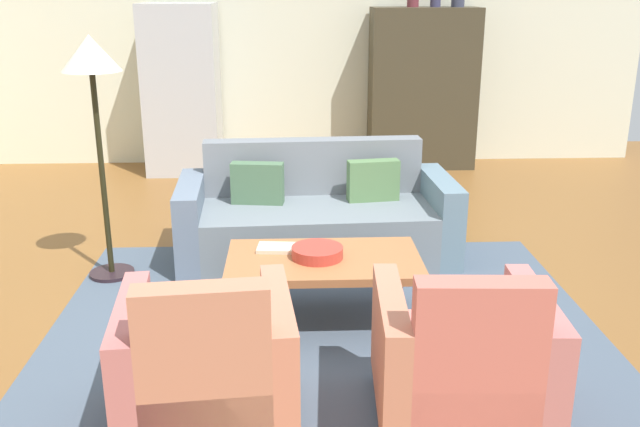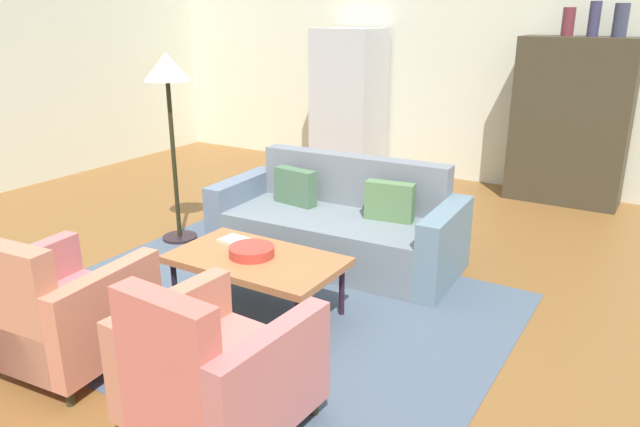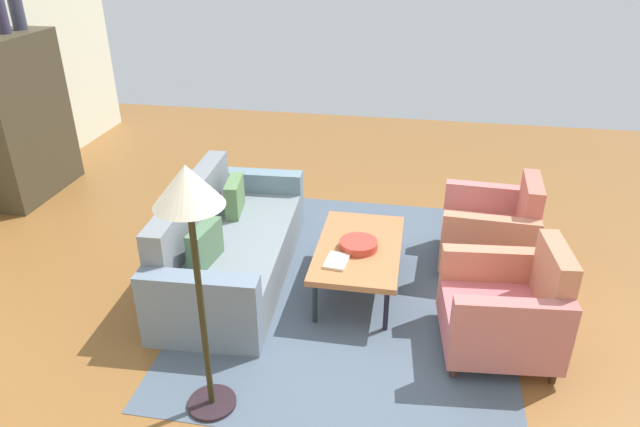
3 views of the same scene
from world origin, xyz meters
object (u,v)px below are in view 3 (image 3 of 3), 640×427
couch (225,248)px  book_stack (337,261)px  armchair_left (509,311)px  cabinet (20,119)px  armchair_right (494,233)px  vase_round (2,16)px  floor_lamp (190,211)px  coffee_table (359,250)px  vase_small (17,14)px  fruit_bowl (359,245)px

couch → book_stack: bearing=71.9°
armchair_left → cabinet: size_ratio=0.49×
armchair_left → book_stack: armchair_left is taller
armchair_left → armchair_right: (1.19, -0.00, 0.00)m
armchair_right → vase_round: vase_round is taller
couch → cabinet: (1.33, 2.78, 0.61)m
vase_round → floor_lamp: vase_round is taller
couch → coffee_table: bearing=87.6°
couch → armchair_left: 2.43m
coffee_table → cabinet: size_ratio=0.67×
book_stack → floor_lamp: bearing=152.3°
book_stack → vase_round: size_ratio=0.75×
armchair_left → vase_small: vase_small is taller
armchair_right → vase_round: size_ratio=2.50×
fruit_bowl → armchair_right: bearing=-61.4°
coffee_table → couch: bearing=90.2°
couch → fruit_bowl: 1.20m
book_stack → cabinet: size_ratio=0.15×
cabinet → floor_lamp: 4.29m
cabinet → armchair_left: bearing=-110.5°
couch → armchair_right: size_ratio=2.43×
armchair_right → armchair_left: bearing=-177.0°
armchair_left → vase_small: 5.83m
armchair_right → book_stack: armchair_right is taller
couch → book_stack: size_ratio=8.09×
couch → floor_lamp: floor_lamp is taller
cabinet → floor_lamp: cabinet is taller
couch → coffee_table: size_ratio=1.78×
armchair_left → floor_lamp: floor_lamp is taller
floor_lamp → book_stack: bearing=-27.7°
coffee_table → armchair_left: size_ratio=1.36×
cabinet → vase_round: vase_round is taller
armchair_right → vase_small: (1.08, 5.12, 1.62)m
couch → coffee_table: 1.19m
couch → fruit_bowl: (-0.04, -1.19, 0.17)m
vase_round → vase_small: (0.25, -0.00, -0.01)m
fruit_bowl → cabinet: (1.36, 3.96, 0.44)m
book_stack → coffee_table: bearing=-26.5°
coffee_table → vase_small: bearing=67.1°
book_stack → vase_small: 4.55m
couch → cabinet: size_ratio=1.19×
coffee_table → armchair_left: bearing=-117.0°
coffee_table → armchair_right: (0.60, -1.17, -0.05)m
armchair_left → fruit_bowl: armchair_left is taller
armchair_left → coffee_table: bearing=57.7°
coffee_table → book_stack: size_ratio=4.54×
vase_small → vase_round: bearing=180.0°
armchair_left → armchair_right: 1.19m
couch → armchair_left: size_ratio=2.43×
armchair_right → fruit_bowl: armchair_right is taller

